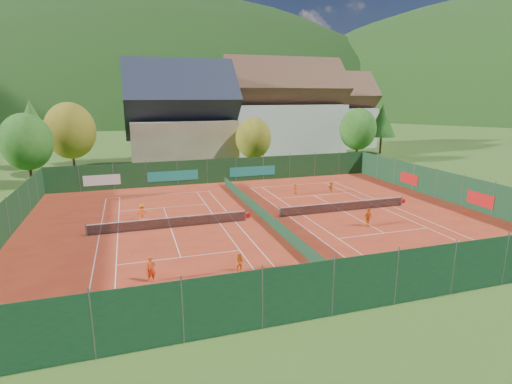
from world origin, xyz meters
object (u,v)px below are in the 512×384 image
object	(u,v)px
player_left_near	(151,269)
player_left_far	(142,212)
chalet	(181,122)
ball_hopper	(466,246)
player_right_far_b	(331,187)
player_left_mid	(240,263)
hotel_block_a	(283,114)
hotel_block_b	(332,115)
player_right_far_a	(295,189)
player_right_near	(368,217)

from	to	relation	value
player_left_near	player_left_far	distance (m)	12.23
chalet	ball_hopper	world-z (taller)	chalet
player_right_far_b	ball_hopper	bearing A→B (deg)	51.08
player_left_near	player_left_mid	bearing A→B (deg)	-5.13
hotel_block_a	hotel_block_b	distance (m)	16.14
hotel_block_a	player_right_far_a	xyz separation A→B (m)	(-9.74, -28.47, -6.78)
player_left_near	player_right_far_b	world-z (taller)	player_left_near
hotel_block_a	player_right_far_b	distance (m)	30.17
ball_hopper	player_left_mid	bearing A→B (deg)	172.74
player_left_mid	player_right_far_a	distance (m)	20.53
hotel_block_b	hotel_block_a	bearing A→B (deg)	-150.26
hotel_block_a	hotel_block_b	bearing A→B (deg)	29.74
hotel_block_a	player_left_near	size ratio (longest dim) A/B	13.67
hotel_block_b	player_right_near	world-z (taller)	hotel_block_b
chalet	player_right_far_b	distance (m)	27.21
hotel_block_a	ball_hopper	xyz separation A→B (m)	(-5.28, -47.74, -6.83)
player_left_near	hotel_block_b	bearing A→B (deg)	50.58
hotel_block_b	player_right_near	xyz separation A→B (m)	(-22.34, -48.50, -5.83)
hotel_block_a	player_right_far_a	bearing A→B (deg)	-108.89
ball_hopper	player_right_far_a	bearing A→B (deg)	103.02
chalet	player_left_far	size ratio (longest dim) A/B	10.49
ball_hopper	player_right_far_b	distance (m)	18.87
ball_hopper	player_left_near	xyz separation A→B (m)	(-20.80, 2.21, 0.23)
player_left_far	player_right_far_a	world-z (taller)	player_left_far
hotel_block_b	player_left_near	distance (m)	67.13
player_left_near	hotel_block_a	bearing A→B (deg)	57.60
player_left_near	player_left_mid	xyz separation A→B (m)	(5.28, -0.23, -0.17)
chalet	player_left_near	size ratio (longest dim) A/B	10.25
chalet	hotel_block_a	xyz separation A→B (m)	(19.00, 6.00, 0.76)
ball_hopper	player_right_near	bearing A→B (deg)	112.92
chalet	player_right_far_a	distance (m)	25.03
ball_hopper	player_left_far	distance (m)	25.36
hotel_block_b	player_left_near	xyz separation A→B (m)	(-40.08, -53.53, -5.83)
hotel_block_a	ball_hopper	distance (m)	48.51
ball_hopper	player_left_far	bearing A→B (deg)	145.28
chalet	player_left_far	distance (m)	28.81
chalet	player_right_near	bearing A→B (deg)	-72.84
player_left_far	player_right_near	world-z (taller)	player_right_near
player_left_mid	player_right_far_a	size ratio (longest dim) A/B	1.02
player_left_mid	player_left_far	size ratio (longest dim) A/B	0.80
player_left_mid	player_left_far	world-z (taller)	player_left_far
hotel_block_b	player_right_far_b	size ratio (longest dim) A/B	14.56
player_left_mid	player_right_far_b	xyz separation A→B (m)	(15.26, 16.89, -0.02)
chalet	player_left_far	xyz separation A→B (m)	(-7.13, -27.30, -5.85)
hotel_block_a	player_left_near	distance (m)	52.88
player_right_near	player_right_far_b	xyz separation A→B (m)	(2.80, 11.64, -0.19)
hotel_block_a	player_left_mid	distance (m)	50.72
player_left_far	player_left_mid	bearing A→B (deg)	120.31
ball_hopper	player_left_far	xyz separation A→B (m)	(-20.84, 14.45, 0.22)
player_right_near	hotel_block_a	bearing A→B (deg)	62.45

